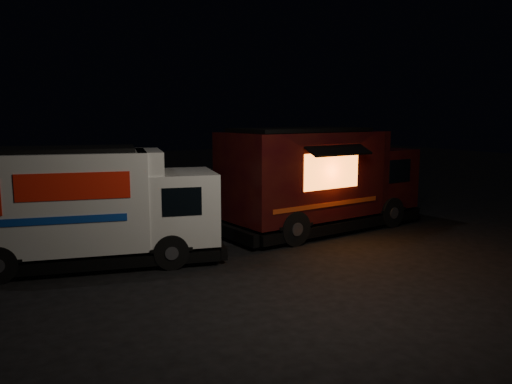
{
  "coord_description": "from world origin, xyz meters",
  "views": [
    {
      "loc": [
        -6.21,
        -11.06,
        3.71
      ],
      "look_at": [
        1.11,
        2.0,
        1.42
      ],
      "focal_mm": 35.0,
      "sensor_mm": 36.0,
      "label": 1
    }
  ],
  "objects": [
    {
      "name": "white_truck",
      "position": [
        -3.82,
        1.63,
        1.48
      ],
      "size": [
        6.86,
        3.71,
        2.96
      ],
      "primitive_type": null,
      "rotation": [
        0.0,
        0.0,
        -0.24
      ],
      "color": "silver",
      "rests_on": "ground"
    },
    {
      "name": "ground",
      "position": [
        0.0,
        0.0,
        0.0
      ],
      "size": [
        80.0,
        80.0,
        0.0
      ],
      "primitive_type": "plane",
      "color": "black",
      "rests_on": "ground"
    },
    {
      "name": "red_truck",
      "position": [
        3.61,
        2.02,
        1.67
      ],
      "size": [
        7.4,
        3.37,
        3.34
      ],
      "primitive_type": null,
      "rotation": [
        0.0,
        0.0,
        0.1
      ],
      "color": "#39100A",
      "rests_on": "ground"
    }
  ]
}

